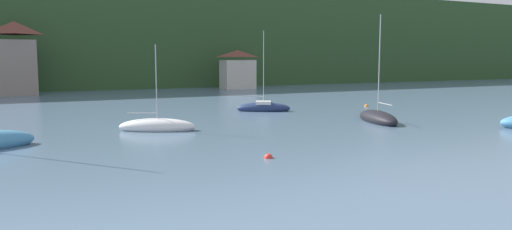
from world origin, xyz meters
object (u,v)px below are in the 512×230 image
object	(u,v)px
sailboat_far_0	(157,127)
mooring_buoy_near	(268,158)
shore_building_westcentral	(238,70)
mooring_buoy_mid	(366,106)
sailboat_far_4	(378,118)
sailboat_far_3	(263,108)
shore_building_west	(16,59)

from	to	relation	value
sailboat_far_0	mooring_buoy_near	xyz separation A→B (m)	(2.70, -12.55, -0.29)
shore_building_westcentral	mooring_buoy_near	bearing A→B (deg)	-112.64
mooring_buoy_mid	mooring_buoy_near	bearing A→B (deg)	-138.66
sailboat_far_4	shore_building_westcentral	bearing A→B (deg)	7.54
mooring_buoy_mid	sailboat_far_3	bearing A→B (deg)	175.85
sailboat_far_4	sailboat_far_0	bearing A→B (deg)	96.47
sailboat_far_3	mooring_buoy_mid	size ratio (longest dim) A/B	17.52
sailboat_far_3	mooring_buoy_near	bearing A→B (deg)	-88.46
sailboat_far_0	shore_building_westcentral	bearing A→B (deg)	85.52
mooring_buoy_near	shore_building_west	bearing A→B (deg)	101.71
shore_building_west	sailboat_far_3	world-z (taller)	shore_building_west
shore_building_westcentral	mooring_buoy_near	distance (m)	59.74
mooring_buoy_mid	sailboat_far_4	bearing A→B (deg)	-125.02
shore_building_west	sailboat_far_0	bearing A→B (deg)	-78.41
sailboat_far_0	shore_building_west	bearing A→B (deg)	128.22
sailboat_far_0	mooring_buoy_near	distance (m)	12.83
sailboat_far_3	sailboat_far_4	xyz separation A→B (m)	(4.70, -11.85, -0.01)
sailboat_far_4	mooring_buoy_near	bearing A→B (deg)	138.25
shore_building_west	mooring_buoy_mid	xyz separation A→B (m)	(34.48, -35.89, -5.13)
shore_building_westcentral	sailboat_far_4	size ratio (longest dim) A/B	0.72
sailboat_far_0	mooring_buoy_near	bearing A→B (deg)	-51.24
sailboat_far_3	sailboat_far_0	bearing A→B (deg)	-119.20
sailboat_far_0	sailboat_far_3	size ratio (longest dim) A/B	0.80
shore_building_westcentral	sailboat_far_4	xyz separation A→B (m)	(-7.76, -45.88, -2.94)
shore_building_westcentral	mooring_buoy_mid	xyz separation A→B (m)	(-0.08, -34.93, -3.25)
shore_building_westcentral	sailboat_far_3	world-z (taller)	sailboat_far_3
sailboat_far_4	mooring_buoy_near	xyz separation A→B (m)	(-15.20, -9.17, -0.31)
sailboat_far_3	mooring_buoy_near	xyz separation A→B (m)	(-10.50, -21.02, -0.32)
sailboat_far_0	mooring_buoy_mid	world-z (taller)	sailboat_far_0
shore_building_westcentral	shore_building_west	bearing A→B (deg)	178.41
shore_building_west	sailboat_far_4	xyz separation A→B (m)	(26.81, -46.84, -4.82)
shore_building_west	mooring_buoy_mid	bearing A→B (deg)	-46.14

